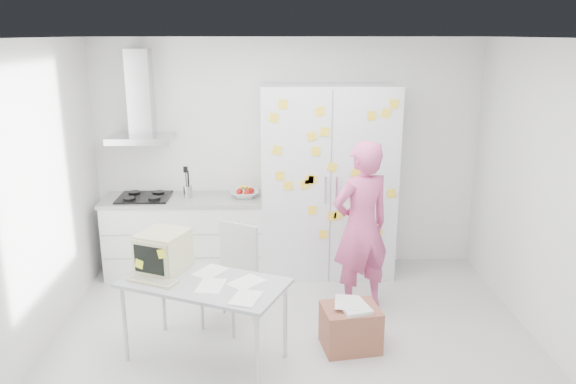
{
  "coord_description": "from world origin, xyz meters",
  "views": [
    {
      "loc": [
        -0.18,
        -4.5,
        2.74
      ],
      "look_at": [
        -0.03,
        0.77,
        1.24
      ],
      "focal_mm": 35.0,
      "sensor_mm": 36.0,
      "label": 1
    }
  ],
  "objects_px": {
    "desk": "(177,265)",
    "chair": "(232,269)",
    "person": "(361,227)",
    "cardboard_box": "(351,327)"
  },
  "relations": [
    {
      "from": "desk",
      "to": "chair",
      "type": "bearing_deg",
      "value": 73.82
    },
    {
      "from": "chair",
      "to": "person",
      "type": "bearing_deg",
      "value": 42.05
    },
    {
      "from": "chair",
      "to": "cardboard_box",
      "type": "relative_size",
      "value": 1.79
    },
    {
      "from": "person",
      "to": "cardboard_box",
      "type": "bearing_deg",
      "value": 52.39
    },
    {
      "from": "person",
      "to": "chair",
      "type": "bearing_deg",
      "value": -12.32
    },
    {
      "from": "person",
      "to": "desk",
      "type": "distance_m",
      "value": 1.87
    },
    {
      "from": "chair",
      "to": "cardboard_box",
      "type": "bearing_deg",
      "value": 5.43
    },
    {
      "from": "person",
      "to": "chair",
      "type": "xyz_separation_m",
      "value": [
        -1.27,
        -0.26,
        -0.32
      ]
    },
    {
      "from": "desk",
      "to": "chair",
      "type": "height_order",
      "value": "desk"
    },
    {
      "from": "person",
      "to": "chair",
      "type": "height_order",
      "value": "person"
    }
  ]
}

